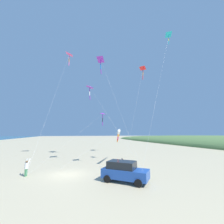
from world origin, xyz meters
name	(u,v)px	position (x,y,z in m)	size (l,w,h in m)	color
ground_plane	(66,175)	(0.00, 0.00, 0.00)	(600.00, 600.00, 0.00)	#C6B58C
parked_car	(124,171)	(5.19, -4.18, 0.95)	(4.43, 4.25, 1.85)	#1E479E
cooler_box	(143,175)	(7.55, -3.59, 0.21)	(0.62, 0.42, 0.42)	green
person_adult_flyer	(26,167)	(-4.11, 0.62, 0.97)	(0.53, 0.62, 1.78)	#3D7F51
person_child_green_jacket	(123,162)	(7.30, 1.34, 0.66)	(0.38, 0.30, 1.21)	silver
kite_delta_blue_topmost	(90,87)	(3.33, 6.04, 12.25)	(4.30, 13.93, 12.60)	purple
kite_delta_green_low_center	(103,114)	(5.09, 4.13, 7.51)	(9.93, 3.64, 7.78)	purple
kite_windsock_yellow_midlevel	(118,135)	(7.55, 3.80, 4.23)	(10.13, 6.57, 5.12)	white
kite_delta_long_streamer_left	(143,68)	(16.22, 10.49, 19.56)	(9.10, 9.33, 19.99)	red
kite_delta_magenta_far_left	(70,54)	(-0.20, 12.86, 21.43)	(4.81, 14.53, 21.87)	#EF4C93
kite_delta_black_fish_shape	(101,60)	(6.04, 9.77, 19.63)	(2.10, 15.63, 20.24)	purple
kite_delta_small_distant	(169,35)	(13.90, -1.29, 19.17)	(8.58, 5.29, 19.63)	#1EB7C6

